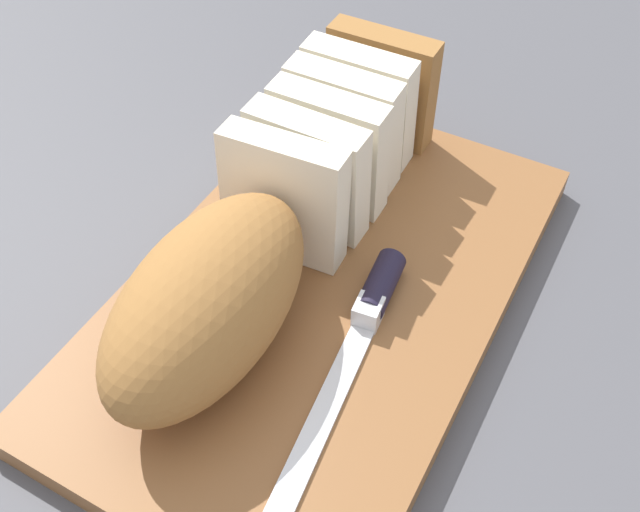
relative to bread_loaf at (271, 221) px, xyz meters
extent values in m
plane|color=#4C4C51|center=(0.00, -0.04, -0.07)|extent=(3.00, 3.00, 0.00)
cube|color=brown|center=(0.00, -0.04, -0.06)|extent=(0.42, 0.25, 0.02)
ellipsoid|color=#996633|center=(-0.08, 0.00, 0.00)|extent=(0.19, 0.10, 0.10)
cube|color=#F2E8CC|center=(0.03, 0.00, 0.00)|extent=(0.04, 0.09, 0.10)
cube|color=#F2E8CC|center=(0.06, 0.00, 0.00)|extent=(0.03, 0.09, 0.10)
cube|color=#F2E8CC|center=(0.09, 0.00, 0.00)|extent=(0.03, 0.09, 0.10)
cube|color=#F2E8CC|center=(0.12, 0.01, 0.00)|extent=(0.03, 0.09, 0.10)
cube|color=#F2E8CC|center=(0.15, 0.01, 0.00)|extent=(0.03, 0.09, 0.10)
cube|color=#996633|center=(0.18, 0.00, 0.00)|extent=(0.03, 0.09, 0.10)
cube|color=silver|center=(-0.12, -0.10, -0.05)|extent=(0.22, 0.04, 0.00)
cylinder|color=black|center=(0.02, -0.08, -0.04)|extent=(0.06, 0.03, 0.02)
cube|color=silver|center=(-0.01, -0.08, -0.04)|extent=(0.02, 0.02, 0.02)
sphere|color=tan|center=(0.02, -0.02, -0.05)|extent=(0.01, 0.01, 0.01)
sphere|color=tan|center=(0.04, -0.02, -0.05)|extent=(0.00, 0.00, 0.00)
camera|label=1|loc=(-0.30, -0.21, 0.36)|focal=41.52mm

